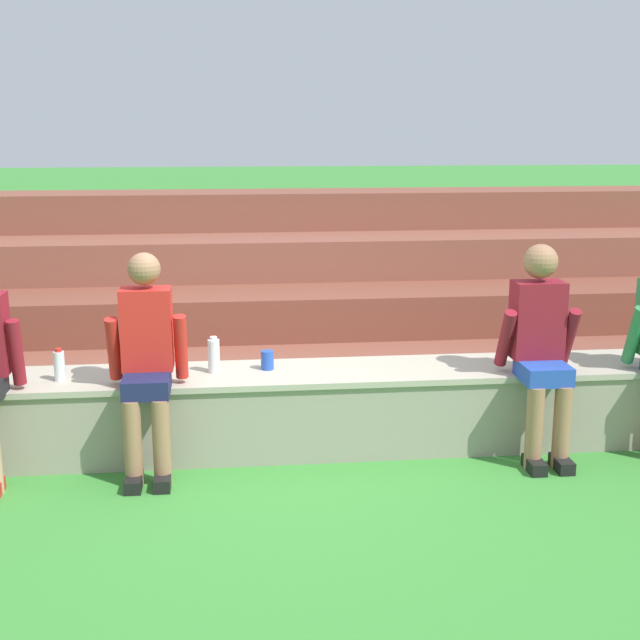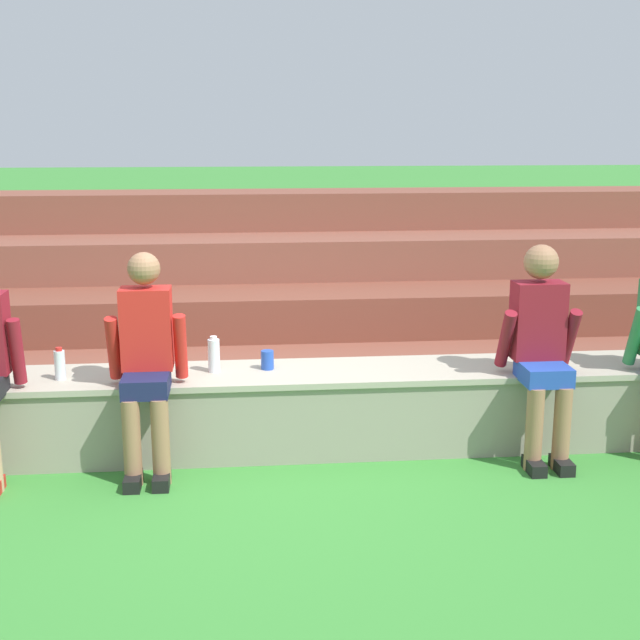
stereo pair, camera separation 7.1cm
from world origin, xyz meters
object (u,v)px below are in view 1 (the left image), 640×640
Objects in this scene: person_center at (147,359)px; water_bottle_near_right at (214,355)px; person_right_of_center at (541,345)px; water_bottle_near_left at (59,366)px; plastic_cup_middle at (267,360)px.

water_bottle_near_right is (0.40, 0.33, -0.08)m from person_center.
water_bottle_near_left is at bearing 175.47° from person_right_of_center.
person_right_of_center is at bearing -8.87° from water_bottle_near_right.
water_bottle_near_right is 0.36m from plastic_cup_middle.
water_bottle_near_left reaches higher than plastic_cup_middle.
person_center is at bearing -154.44° from plastic_cup_middle.
water_bottle_near_right is at bearing 39.34° from person_center.
plastic_cup_middle is at bearing 4.97° from water_bottle_near_left.
person_center is at bearing -179.95° from person_right_of_center.
water_bottle_near_right is 0.99m from water_bottle_near_left.
person_center is 6.51× the size of water_bottle_near_left.
plastic_cup_middle is at bearing 168.38° from person_right_of_center.
water_bottle_near_right is at bearing 4.92° from water_bottle_near_left.
plastic_cup_middle is (0.35, 0.03, -0.05)m from water_bottle_near_right.
person_right_of_center reaches higher than person_center.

